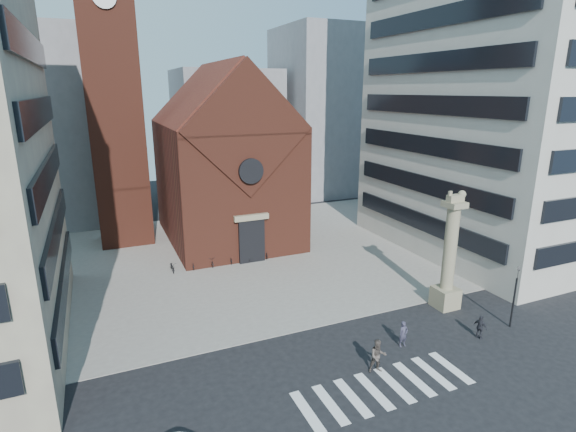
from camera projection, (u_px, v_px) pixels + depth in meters
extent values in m
plane|color=black|center=(346.00, 360.00, 26.24)|extent=(120.00, 120.00, 0.00)
cube|color=gray|center=(245.00, 254.00, 43.01)|extent=(46.00, 30.00, 0.05)
cube|color=#602A1E|center=(225.00, 182.00, 46.69)|extent=(12.00, 16.00, 12.00)
cube|color=#5A2C1C|center=(222.00, 123.00, 45.42)|extent=(12.00, 15.40, 12.00)
cube|color=#602A1E|center=(248.00, 129.00, 38.05)|extent=(11.76, 0.50, 11.76)
cylinder|color=black|center=(251.00, 171.00, 38.60)|extent=(2.20, 0.30, 2.20)
cube|color=black|center=(252.00, 242.00, 40.58)|extent=(2.40, 0.30, 4.00)
cube|color=tan|center=(251.00, 217.00, 39.91)|extent=(3.20, 0.40, 0.50)
cube|color=#602A1E|center=(112.00, 92.00, 43.08)|extent=(5.00, 5.00, 30.00)
cube|color=#BCB6AA|center=(510.00, 81.00, 41.68)|extent=(18.00, 22.00, 32.00)
cube|color=gray|center=(17.00, 129.00, 50.94)|extent=(16.00, 14.00, 22.00)
cube|color=gray|center=(227.00, 134.00, 65.84)|extent=(14.00, 12.00, 18.00)
cube|color=gray|center=(333.00, 112.00, 68.50)|extent=(16.00, 14.00, 24.00)
cube|color=tan|center=(445.00, 297.00, 32.51)|extent=(1.60, 1.60, 1.50)
cylinder|color=tan|center=(450.00, 249.00, 31.49)|extent=(0.90, 0.90, 6.00)
cube|color=tan|center=(455.00, 204.00, 30.62)|extent=(1.30, 1.30, 0.40)
cube|color=tan|center=(455.00, 199.00, 30.52)|extent=(1.20, 0.50, 0.55)
sphere|color=tan|center=(462.00, 194.00, 30.66)|extent=(0.56, 0.56, 0.56)
cube|color=tan|center=(450.00, 194.00, 30.22)|extent=(0.25, 0.15, 0.35)
cylinder|color=black|center=(513.00, 303.00, 29.47)|extent=(0.12, 0.12, 3.50)
imported|color=black|center=(518.00, 273.00, 28.89)|extent=(0.13, 0.16, 0.80)
imported|color=#353347|center=(403.00, 334.00, 27.47)|extent=(0.62, 0.41, 1.66)
imported|color=#4C433D|center=(378.00, 356.00, 24.92)|extent=(1.13, 0.98, 1.98)
imported|color=#26262D|center=(480.00, 327.00, 28.35)|extent=(0.59, 0.98, 1.56)
imported|color=black|center=(172.00, 267.00, 38.81)|extent=(0.60, 1.70, 0.89)
imported|color=black|center=(192.00, 263.00, 39.45)|extent=(0.48, 1.65, 0.99)
imported|color=black|center=(211.00, 261.00, 40.11)|extent=(0.60, 1.70, 0.89)
imported|color=black|center=(229.00, 258.00, 40.75)|extent=(0.48, 1.65, 0.99)
imported|color=black|center=(247.00, 255.00, 41.42)|extent=(0.60, 1.70, 0.89)
imported|color=black|center=(265.00, 252.00, 42.05)|extent=(0.48, 1.65, 0.99)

